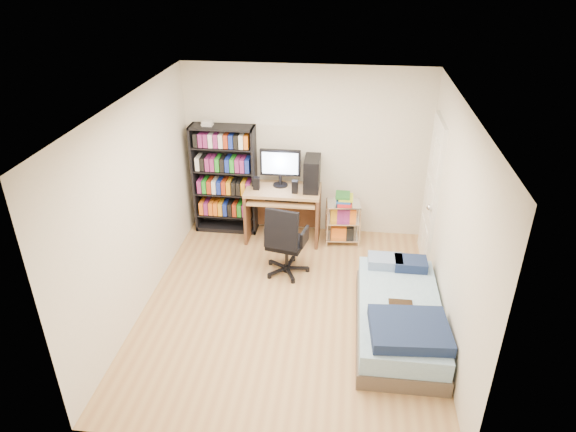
# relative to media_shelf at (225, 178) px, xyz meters

# --- Properties ---
(room) EXTENTS (3.58, 4.08, 2.58)m
(room) POSITION_rel_media_shelf_xyz_m (1.18, -1.84, 0.40)
(room) COLOR tan
(room) RESTS_ON ground
(media_shelf) EXTENTS (0.93, 0.31, 1.71)m
(media_shelf) POSITION_rel_media_shelf_xyz_m (0.00, 0.00, 0.00)
(media_shelf) COLOR black
(media_shelf) RESTS_ON room
(computer_desk) EXTENTS (1.07, 0.62, 1.35)m
(computer_desk) POSITION_rel_media_shelf_xyz_m (1.00, -0.11, -0.12)
(computer_desk) COLOR tan
(computer_desk) RESTS_ON room
(office_chair) EXTENTS (0.71, 0.71, 1.01)m
(office_chair) POSITION_rel_media_shelf_xyz_m (1.04, -1.10, -0.53)
(office_chair) COLOR black
(office_chair) RESTS_ON room
(wire_cart) EXTENTS (0.51, 0.39, 0.79)m
(wire_cart) POSITION_rel_media_shelf_xyz_m (1.77, -0.19, -0.33)
(wire_cart) COLOR silver
(wire_cart) RESTS_ON room
(bed) EXTENTS (0.92, 1.85, 0.53)m
(bed) POSITION_rel_media_shelf_xyz_m (2.45, -2.15, -0.61)
(bed) COLOR brown
(bed) RESTS_ON room
(door) EXTENTS (0.12, 0.80, 2.00)m
(door) POSITION_rel_media_shelf_xyz_m (2.91, -0.49, 0.15)
(door) COLOR white
(door) RESTS_ON room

